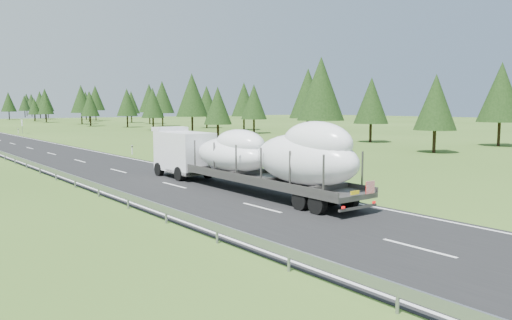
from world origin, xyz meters
TOP-DOWN VIEW (x-y plane):
  - ground at (0.00, 0.00)m, footprint 400.00×400.00m
  - highway_sign at (7.20, 80.00)m, footprint 0.08×0.90m
  - tree_line_right at (40.37, 104.16)m, footprint 28.24×291.27m
  - boat_truck at (2.37, 4.15)m, footprint 3.00×18.99m

SIDE VIEW (x-z plane):
  - ground at x=0.00m, z-range 0.00..0.00m
  - highway_sign at x=7.20m, z-range 0.51..3.11m
  - boat_truck at x=2.37m, z-range 0.05..4.38m
  - tree_line_right at x=40.37m, z-range 0.56..12.85m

